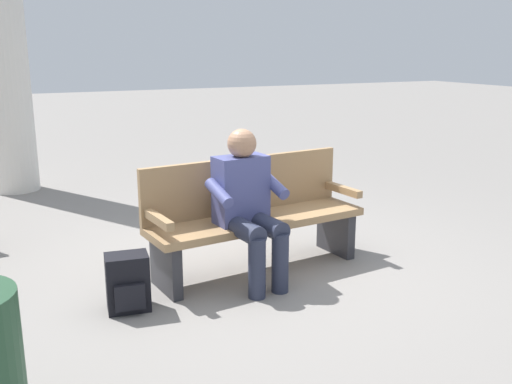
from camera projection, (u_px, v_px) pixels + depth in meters
name	position (u px, v px, depth m)	size (l,w,h in m)	color
ground_plane	(258.00, 270.00, 4.72)	(40.00, 40.00, 0.00)	gray
bench_near	(253.00, 214.00, 4.67)	(1.84, 0.66, 0.90)	#9E7A51
person_seated	(248.00, 203.00, 4.34)	(0.60, 0.60, 1.18)	#474C84
backpack	(128.00, 283.00, 3.97)	(0.31, 0.28, 0.40)	black
support_pillar	(0.00, 35.00, 6.89)	(0.58, 0.58, 3.81)	silver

